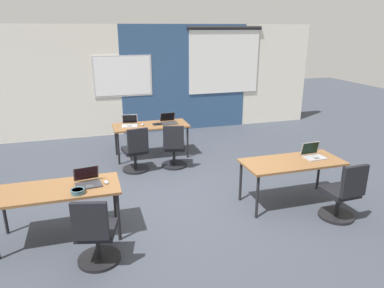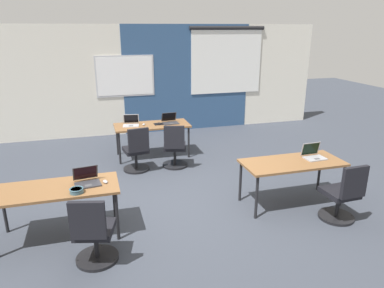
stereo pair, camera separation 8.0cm
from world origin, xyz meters
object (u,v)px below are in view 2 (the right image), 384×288
Objects in this scene: laptop_near_left_inner at (87,180)px; chair_far_left at (137,153)px; chair_near_right_end at (342,197)px; laptop_far_left at (131,123)px; desk_near_left at (57,192)px; laptop_far_right at (170,121)px; snack_bowl at (77,190)px; mouse_far_right at (159,123)px; chair_far_right at (175,150)px; mouse_near_left_inner at (105,182)px; desk_near_right at (292,165)px; desk_far_center at (152,127)px; mouse_far_left at (144,124)px; chair_near_left_inner at (94,236)px; laptop_near_right_end at (313,155)px.

laptop_near_left_inner is 0.40× the size of chair_far_left.
laptop_far_left is at bearing -56.01° from chair_near_right_end.
desk_near_left is 3.55m from laptop_far_right.
snack_bowl is at bearing -99.13° from laptop_far_left.
chair_far_right is at bearing -78.34° from mouse_far_right.
laptop_far_right is (1.53, 2.83, 0.03)m from mouse_near_left_inner.
snack_bowl is (-1.89, -3.05, -0.01)m from laptop_far_right.
mouse_far_right is 4.05m from chair_near_right_end.
desk_near_right is at bearing 128.60° from chair_far_left.
desk_far_center is (-1.75, 2.80, 0.00)m from desk_near_right.
mouse_far_right reaches higher than mouse_near_left_inner.
mouse_near_left_inner is 2.97m from mouse_far_left.
desk_far_center is 1.74× the size of chair_far_left.
desk_near_right is at bearing -60.62° from chair_near_right_end.
laptop_far_right reaches higher than chair_far_right.
chair_far_left is 3.79m from chair_near_right_end.
desk_near_left is 0.91m from chair_near_left_inner.
desk_far_center is (1.75, 2.80, 0.00)m from desk_near_left.
desk_near_left is at bearing 138.87° from snack_bowl.
mouse_far_right is at bearing 52.90° from laptop_near_left_inner.
desk_near_right is at bearing -8.90° from laptop_near_left_inner.
desk_near_right is 3.60m from laptop_far_left.
chair_far_left reaches higher than desk_near_left.
desk_near_right is 0.87m from chair_near_right_end.
desk_far_center is at bearing -53.40° from chair_far_right.
desk_near_left is at bearing 48.60° from chair_far_left.
laptop_far_left is at bearing 65.37° from desk_near_left.
desk_far_center is 0.18m from mouse_far_right.
mouse_far_left is at bearing -117.96° from chair_far_left.
desk_near_right is 3.17m from chair_near_left_inner.
laptop_near_left_inner is 0.29m from snack_bowl.
mouse_far_left is at bearing 178.31° from mouse_far_right.
laptop_near_left_inner is 3.30m from laptop_far_right.
chair_near_right_end is (3.50, 0.05, 0.00)m from chair_near_left_inner.
chair_near_left_inner is (0.43, -0.75, -0.28)m from desk_near_left.
desk_near_left is 14.02× the size of mouse_far_left.
mouse_near_left_inner is 2.52m from chair_far_right.
mouse_far_left reaches higher than desk_near_right.
desk_near_right is 14.24× the size of mouse_near_left_inner.
desk_far_center is 1.74× the size of chair_far_right.
laptop_near_left_inner is 1.09× the size of laptop_far_right.
laptop_near_right_end is at bearing -51.83° from desk_far_center.
laptop_near_left_inner is 0.87m from chair_near_left_inner.
desk_near_left is at bearing -122.01° from desk_far_center.
desk_near_left is 1.74× the size of chair_near_left_inner.
desk_far_center is 14.02× the size of mouse_far_left.
laptop_near_right_end is 0.37× the size of chair_near_right_end.
chair_near_right_end is at bearing -58.18° from desk_near_right.
chair_far_right is at bearing -38.25° from laptop_far_left.
mouse_far_left is at bearing 179.30° from laptop_far_right.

